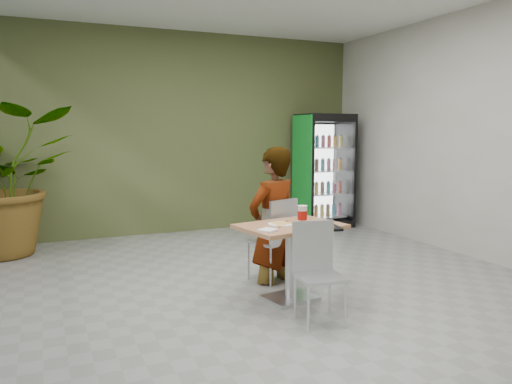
# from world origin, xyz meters

# --- Properties ---
(ground) EXTENTS (7.00, 7.00, 0.00)m
(ground) POSITION_xyz_m (0.00, 0.00, 0.00)
(ground) COLOR gray
(ground) RESTS_ON ground
(room_envelope) EXTENTS (6.00, 7.00, 3.20)m
(room_envelope) POSITION_xyz_m (0.00, 0.00, 1.60)
(room_envelope) COLOR beige
(room_envelope) RESTS_ON ground
(dining_table) EXTENTS (1.06, 0.83, 0.75)m
(dining_table) POSITION_xyz_m (0.06, -0.15, 0.54)
(dining_table) COLOR #B8764F
(dining_table) RESTS_ON ground
(chair_far) EXTENTS (0.52, 0.52, 0.92)m
(chair_far) POSITION_xyz_m (0.20, 0.42, 0.54)
(chair_far) COLOR silver
(chair_far) RESTS_ON ground
(chair_near) EXTENTS (0.44, 0.44, 0.86)m
(chair_near) POSITION_xyz_m (0.03, -0.70, 0.51)
(chair_near) COLOR silver
(chair_near) RESTS_ON ground
(seated_woman) EXTENTS (0.76, 0.62, 1.77)m
(seated_woman) POSITION_xyz_m (0.17, 0.47, 0.59)
(seated_woman) COLOR black
(seated_woman) RESTS_ON ground
(pizza_plate) EXTENTS (0.35, 0.30, 0.03)m
(pizza_plate) POSITION_xyz_m (-0.03, -0.13, 0.77)
(pizza_plate) COLOR white
(pizza_plate) RESTS_ON dining_table
(soda_cup) EXTENTS (0.10, 0.10, 0.17)m
(soda_cup) POSITION_xyz_m (0.20, -0.13, 0.83)
(soda_cup) COLOR white
(soda_cup) RESTS_ON dining_table
(napkin_stack) EXTENTS (0.19, 0.19, 0.02)m
(napkin_stack) POSITION_xyz_m (-0.27, -0.36, 0.76)
(napkin_stack) COLOR white
(napkin_stack) RESTS_ON dining_table
(cafeteria_tray) EXTENTS (0.45, 0.37, 0.02)m
(cafeteria_tray) POSITION_xyz_m (0.19, -0.45, 0.76)
(cafeteria_tray) COLOR black
(cafeteria_tray) RESTS_ON dining_table
(beverage_fridge) EXTENTS (0.88, 0.67, 1.92)m
(beverage_fridge) POSITION_xyz_m (2.33, 2.99, 0.96)
(beverage_fridge) COLOR black
(beverage_fridge) RESTS_ON ground
(potted_plant) EXTENTS (2.19, 2.04, 1.98)m
(potted_plant) POSITION_xyz_m (-2.58, 2.96, 0.99)
(potted_plant) COLOR #245B28
(potted_plant) RESTS_ON ground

